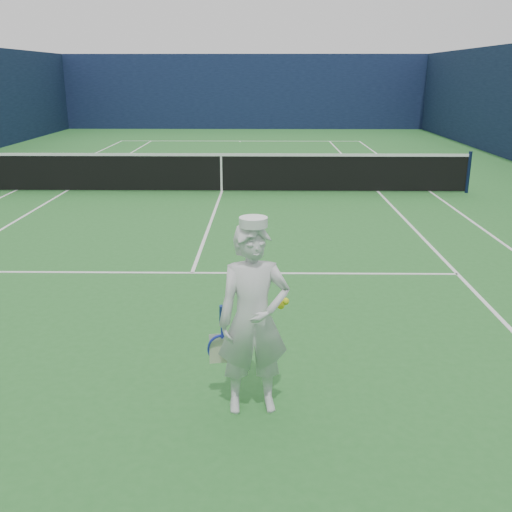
% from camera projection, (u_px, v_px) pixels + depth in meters
% --- Properties ---
extents(ground, '(80.00, 80.00, 0.00)m').
position_uv_depth(ground, '(222.00, 192.00, 14.96)').
color(ground, '#296C2B').
rests_on(ground, ground).
extents(court_markings, '(11.03, 23.83, 0.01)m').
position_uv_depth(court_markings, '(222.00, 192.00, 14.96)').
color(court_markings, white).
rests_on(court_markings, ground).
extents(windscreen_fence, '(20.12, 36.12, 4.00)m').
position_uv_depth(windscreen_fence, '(220.00, 114.00, 14.35)').
color(windscreen_fence, '#0F193A').
rests_on(windscreen_fence, ground).
extents(tennis_net, '(12.88, 0.09, 1.07)m').
position_uv_depth(tennis_net, '(221.00, 171.00, 14.79)').
color(tennis_net, '#141E4C').
rests_on(tennis_net, ground).
extents(tennis_player, '(0.80, 0.51, 1.82)m').
position_uv_depth(tennis_player, '(253.00, 320.00, 5.03)').
color(tennis_player, silver).
rests_on(tennis_player, ground).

